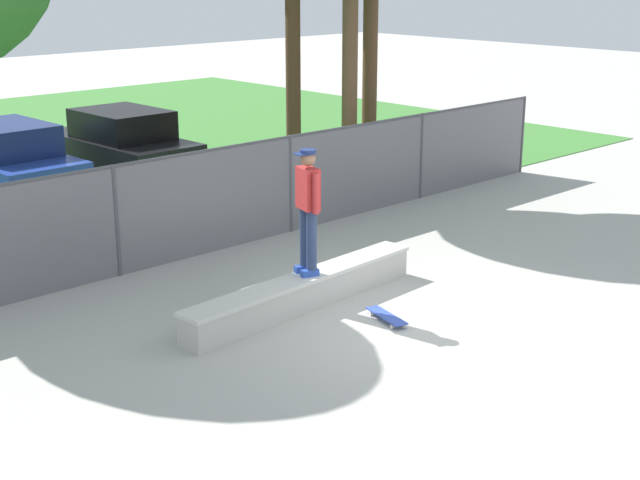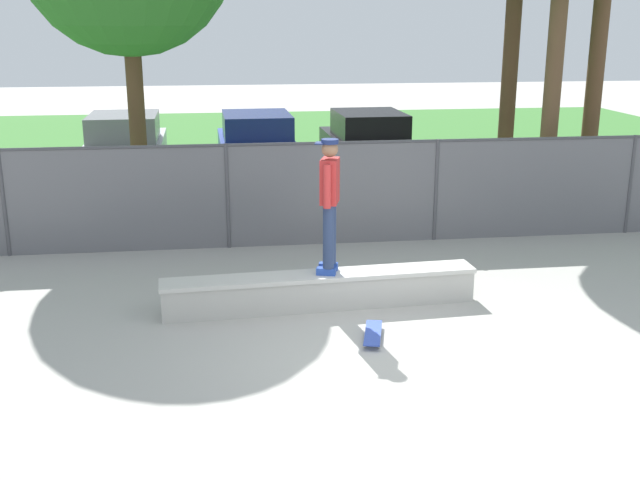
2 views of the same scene
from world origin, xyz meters
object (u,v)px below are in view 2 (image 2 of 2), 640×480
skateboard (373,333)px  car_blue (257,146)px  skateboarder (330,199)px  car_silver (126,148)px  car_black (368,144)px  concrete_ledge (320,290)px

skateboard → car_blue: size_ratio=0.19×
skateboarder → skateboard: 1.93m
car_silver → car_black: 5.96m
skateboard → car_black: size_ratio=0.19×
concrete_ledge → car_black: bearing=74.9°
skateboard → concrete_ledge: bearing=113.0°
skateboarder → car_black: bearing=75.6°
concrete_ledge → car_black: car_black is taller
skateboarder → skateboard: size_ratio=2.23×
car_black → skateboard: bearing=-100.7°
car_blue → car_black: size_ratio=1.00×
concrete_ledge → car_black: size_ratio=1.03×
skateboarder → car_blue: skateboarder is taller
car_blue → car_black: bearing=-1.2°
skateboarder → car_silver: (-3.68, 9.11, -0.68)m
concrete_ledge → car_silver: bearing=111.2°
skateboarder → car_blue: 8.90m
skateboard → car_black: bearing=79.3°
skateboarder → car_black: (2.26, 8.80, -0.68)m
skateboard → car_black: 10.23m
concrete_ledge → car_blue: (-0.38, 8.90, 0.59)m
car_blue → car_black: 2.77m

